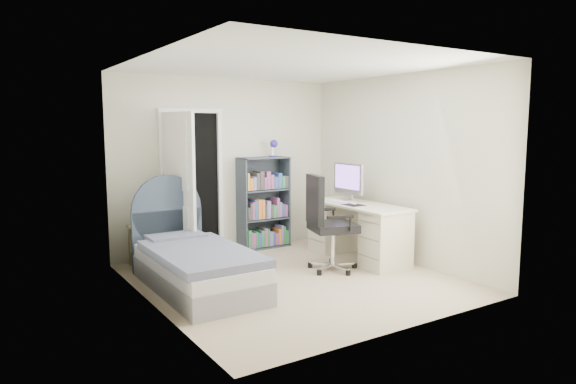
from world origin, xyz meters
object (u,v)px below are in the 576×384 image
floor_lamp (185,219)px  desk (357,229)px  office_chair (326,218)px  nightstand (147,235)px  bookcase (264,207)px  bed (195,264)px

floor_lamp → desk: bearing=-30.2°
floor_lamp → office_chair: size_ratio=1.15×
nightstand → office_chair: size_ratio=0.52×
bookcase → floor_lamp: bearing=-175.1°
desk → floor_lamp: bearing=149.8°
bed → nightstand: size_ratio=3.14×
bed → office_chair: (1.65, -0.25, 0.39)m
desk → bed: bearing=179.7°
nightstand → office_chair: (1.84, -1.38, 0.25)m
bed → nightstand: bed is taller
bed → desk: bearing=-0.3°
bed → floor_lamp: floor_lamp is taller
bed → bookcase: bearing=37.9°
bookcase → office_chair: 1.52m
bed → bookcase: size_ratio=1.22×
bookcase → office_chair: bearing=-89.5°
floor_lamp → desk: (2.03, -1.18, -0.15)m
floor_lamp → nightstand: bearing=-176.7°
nightstand → bookcase: (1.82, 0.14, 0.20)m
nightstand → bookcase: 1.84m
floor_lamp → bookcase: (1.30, 0.11, 0.04)m
nightstand → floor_lamp: size_ratio=0.45×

